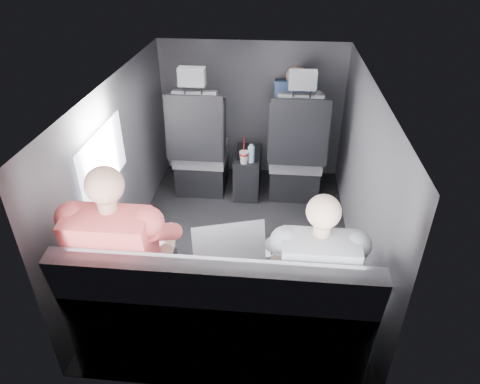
# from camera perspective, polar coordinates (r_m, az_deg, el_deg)

# --- Properties ---
(floor) EXTENTS (2.60, 2.60, 0.00)m
(floor) POSITION_cam_1_polar(r_m,az_deg,el_deg) (3.54, -0.15, -7.12)
(floor) COLOR black
(floor) RESTS_ON ground
(ceiling) EXTENTS (2.60, 2.60, 0.00)m
(ceiling) POSITION_cam_1_polar(r_m,az_deg,el_deg) (2.89, -0.18, 14.22)
(ceiling) COLOR #B2B2AD
(ceiling) RESTS_ON panel_back
(panel_left) EXTENTS (0.02, 2.60, 1.35)m
(panel_left) POSITION_cam_1_polar(r_m,az_deg,el_deg) (3.36, -15.65, 3.09)
(panel_left) COLOR #56565B
(panel_left) RESTS_ON floor
(panel_right) EXTENTS (0.02, 2.60, 1.35)m
(panel_right) POSITION_cam_1_polar(r_m,az_deg,el_deg) (3.21, 16.04, 1.62)
(panel_right) COLOR #56565B
(panel_right) RESTS_ON floor
(panel_front) EXTENTS (1.80, 0.02, 1.35)m
(panel_front) POSITION_cam_1_polar(r_m,az_deg,el_deg) (4.34, 1.55, 10.84)
(panel_front) COLOR #56565B
(panel_front) RESTS_ON floor
(panel_back) EXTENTS (1.80, 0.02, 1.35)m
(panel_back) POSITION_cam_1_polar(r_m,az_deg,el_deg) (2.13, -3.70, -14.78)
(panel_back) COLOR #56565B
(panel_back) RESTS_ON floor
(side_window) EXTENTS (0.02, 0.75, 0.42)m
(side_window) POSITION_cam_1_polar(r_m,az_deg,el_deg) (3.01, -17.73, 4.10)
(side_window) COLOR white
(side_window) RESTS_ON panel_left
(seatbelt) EXTENTS (0.35, 0.11, 0.59)m
(seatbelt) POSITION_cam_1_polar(r_m,az_deg,el_deg) (3.70, 7.90, 8.86)
(seatbelt) COLOR black
(seatbelt) RESTS_ON front_seat_right
(front_seat_left) EXTENTS (0.52, 0.58, 1.26)m
(front_seat_left) POSITION_cam_1_polar(r_m,az_deg,el_deg) (4.08, -5.32, 5.11)
(front_seat_left) COLOR black
(front_seat_left) RESTS_ON floor
(front_seat_right) EXTENTS (0.52, 0.58, 1.26)m
(front_seat_right) POSITION_cam_1_polar(r_m,az_deg,el_deg) (4.02, 7.44, 4.55)
(front_seat_right) COLOR black
(front_seat_right) RESTS_ON floor
(center_console) EXTENTS (0.24, 0.48, 0.41)m
(center_console) POSITION_cam_1_polar(r_m,az_deg,el_deg) (4.16, 1.04, 2.65)
(center_console) COLOR black
(center_console) RESTS_ON floor
(rear_bench) EXTENTS (1.60, 0.57, 0.92)m
(rear_bench) POSITION_cam_1_polar(r_m,az_deg,el_deg) (2.56, -2.58, -16.60)
(rear_bench) COLOR slate
(rear_bench) RESTS_ON floor
(soda_cup) EXTENTS (0.08, 0.08, 0.25)m
(soda_cup) POSITION_cam_1_polar(r_m,az_deg,el_deg) (3.87, 0.52, 4.73)
(soda_cup) COLOR white
(soda_cup) RESTS_ON center_console
(water_bottle) EXTENTS (0.06, 0.06, 0.17)m
(water_bottle) POSITION_cam_1_polar(r_m,az_deg,el_deg) (3.88, 1.49, 5.09)
(water_bottle) COLOR #99BACF
(water_bottle) RESTS_ON center_console
(laptop_white) EXTENTS (0.40, 0.38, 0.27)m
(laptop_white) POSITION_cam_1_polar(r_m,az_deg,el_deg) (2.62, -13.94, -6.59)
(laptop_white) COLOR silver
(laptop_white) RESTS_ON passenger_rear_left
(laptop_silver) EXTENTS (0.47, 0.47, 0.28)m
(laptop_silver) POSITION_cam_1_polar(r_m,az_deg,el_deg) (2.50, -1.08, -7.34)
(laptop_silver) COLOR silver
(laptop_silver) RESTS_ON rear_bench
(laptop_black) EXTENTS (0.33, 0.31, 0.22)m
(laptop_black) POSITION_cam_1_polar(r_m,az_deg,el_deg) (2.57, 9.62, -7.11)
(laptop_black) COLOR black
(laptop_black) RESTS_ON passenger_rear_right
(passenger_rear_left) EXTENTS (0.53, 0.65, 1.27)m
(passenger_rear_left) POSITION_cam_1_polar(r_m,az_deg,el_deg) (2.50, -14.86, -8.40)
(passenger_rear_left) COLOR #38393E
(passenger_rear_left) RESTS_ON rear_bench
(passenger_rear_right) EXTENTS (0.47, 0.60, 1.18)m
(passenger_rear_right) POSITION_cam_1_polar(r_m,az_deg,el_deg) (2.41, 9.74, -10.74)
(passenger_rear_right) COLOR navy
(passenger_rear_right) RESTS_ON rear_bench
(passenger_front_right) EXTENTS (0.38, 0.38, 0.75)m
(passenger_front_right) POSITION_cam_1_polar(r_m,az_deg,el_deg) (4.12, 7.20, 10.47)
(passenger_front_right) COLOR navy
(passenger_front_right) RESTS_ON front_seat_right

